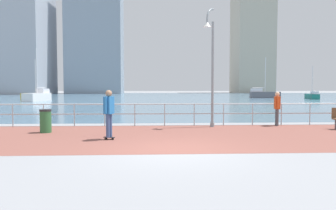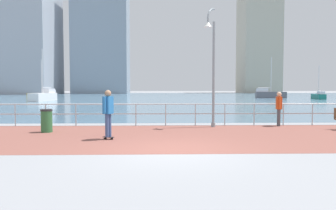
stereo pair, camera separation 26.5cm
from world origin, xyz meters
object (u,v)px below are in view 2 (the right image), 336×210
at_px(lamppost, 212,62).
at_px(sailboat_white, 319,96).
at_px(trash_bin, 47,121).
at_px(sailboat_navy, 270,94).
at_px(sailboat_blue, 43,96).
at_px(bystander, 279,106).
at_px(sailboat_ivory, 44,96).
at_px(skateboarder, 108,110).

xyz_separation_m(lamppost, sailboat_white, (22.08, 34.05, -2.46)).
relative_size(trash_bin, sailboat_navy, 0.13).
bearing_deg(sailboat_navy, sailboat_blue, -172.35).
bearing_deg(bystander, trash_bin, -169.94).
relative_size(sailboat_blue, sailboat_navy, 0.87).
relative_size(sailboat_ivory, sailboat_blue, 1.15).
distance_m(trash_bin, sailboat_blue, 38.40).
height_order(skateboarder, sailboat_ivory, sailboat_ivory).
bearing_deg(lamppost, sailboat_blue, 119.98).
bearing_deg(trash_bin, lamppost, 11.58).
bearing_deg(sailboat_blue, skateboarder, -67.26).
height_order(lamppost, trash_bin, lamppost).
relative_size(bystander, sailboat_blue, 0.27).
bearing_deg(sailboat_blue, trash_bin, -69.99).
bearing_deg(sailboat_white, lamppost, -122.96).
xyz_separation_m(sailboat_white, sailboat_blue, (-42.09, 0.62, 0.09)).
relative_size(skateboarder, bystander, 1.07).
xyz_separation_m(sailboat_ivory, sailboat_blue, (-2.23, 5.88, -0.08)).
xyz_separation_m(sailboat_blue, sailboat_navy, (36.44, 4.89, 0.09)).
distance_m(sailboat_ivory, sailboat_white, 40.20).
bearing_deg(sailboat_ivory, sailboat_white, 7.51).
xyz_separation_m(skateboarder, trash_bin, (-2.75, 1.85, -0.56)).
relative_size(lamppost, sailboat_white, 1.05).
xyz_separation_m(skateboarder, sailboat_blue, (-15.89, 37.93, -0.45)).
height_order(trash_bin, sailboat_white, sailboat_white).
bearing_deg(bystander, sailboat_white, 60.71).
relative_size(skateboarder, sailboat_ivory, 0.25).
relative_size(lamppost, bystander, 3.34).
bearing_deg(sailboat_white, sailboat_blue, 179.15).
height_order(skateboarder, sailboat_white, sailboat_white).
xyz_separation_m(skateboarder, bystander, (7.31, 3.63, -0.09)).
bearing_deg(sailboat_white, bystander, -119.29).
height_order(lamppost, sailboat_blue, sailboat_blue).
bearing_deg(sailboat_navy, lamppost, -112.55).
bearing_deg(sailboat_white, sailboat_navy, 135.71).
relative_size(skateboarder, sailboat_white, 0.34).
bearing_deg(sailboat_ivory, sailboat_navy, 17.48).
bearing_deg(bystander, lamppost, -173.25).
bearing_deg(sailboat_navy, sailboat_ivory, -162.52).
distance_m(bystander, sailboat_navy, 41.37).
relative_size(bystander, trash_bin, 1.71).
relative_size(trash_bin, sailboat_ivory, 0.13).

